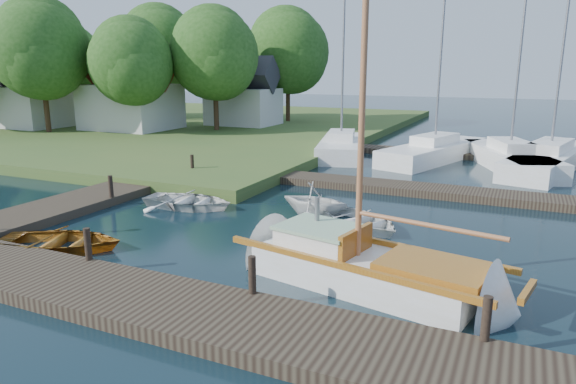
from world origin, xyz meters
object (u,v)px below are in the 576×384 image
at_px(marina_boat_3, 550,158).
at_px(tree_5, 70,61).
at_px(marina_boat_0, 341,145).
at_px(tree_4, 159,49).
at_px(mooring_post_5, 192,164).
at_px(dinghy, 60,238).
at_px(mooring_post_2, 252,275).
at_px(mooring_post_1, 88,244).
at_px(marina_boat_2, 510,157).
at_px(tender_b, 315,197).
at_px(tree_2, 131,62).
at_px(tree_7, 288,51).
at_px(mooring_post_4, 111,186).
at_px(tree_3, 215,54).
at_px(tender_a, 188,198).
at_px(house_a, 131,95).
at_px(marina_boat_1, 434,150).
at_px(house_c, 243,98).
at_px(house_b, 30,96).
at_px(sailboat, 371,272).
at_px(mooring_post_3, 486,318).
at_px(tree_1, 41,49).

bearing_deg(marina_boat_3, tree_5, 95.31).
height_order(marina_boat_0, tree_4, marina_boat_0).
relative_size(mooring_post_5, dinghy, 0.24).
relative_size(mooring_post_2, marina_boat_3, 0.07).
relative_size(mooring_post_1, marina_boat_2, 0.08).
height_order(tender_b, marina_boat_2, marina_boat_2).
bearing_deg(tree_2, tree_4, 116.57).
height_order(mooring_post_5, tree_7, tree_7).
distance_m(mooring_post_4, dinghy, 4.69).
bearing_deg(tree_3, tender_a, -60.54).
bearing_deg(marina_boat_0, house_a, 67.67).
height_order(mooring_post_2, marina_boat_0, marina_boat_0).
bearing_deg(marina_boat_1, tree_5, 97.80).
bearing_deg(mooring_post_4, house_a, 129.09).
distance_m(mooring_post_1, house_c, 29.22).
bearing_deg(house_b, tree_4, 53.29).
distance_m(mooring_post_4, marina_boat_3, 20.36).
xyz_separation_m(sailboat, tree_3, (-17.45, 21.05, 5.47)).
height_order(mooring_post_2, house_c, house_c).
bearing_deg(dinghy, house_a, 16.51).
height_order(mooring_post_2, mooring_post_3, same).
bearing_deg(tree_4, tender_a, -50.09).
distance_m(marina_boat_3, tree_3, 22.48).
relative_size(sailboat, house_c, 1.86).
bearing_deg(house_c, dinghy, -70.83).
bearing_deg(marina_boat_2, tender_a, 119.82).
xyz_separation_m(tender_a, tender_b, (4.43, 0.97, 0.28)).
bearing_deg(house_b, mooring_post_4, -33.69).
height_order(tender_a, tree_7, tree_7).
xyz_separation_m(tree_1, tree_7, (12.00, 14.00, 0.11)).
relative_size(marina_boat_2, tree_2, 1.31).
relative_size(tree_4, tree_7, 1.03).
bearing_deg(mooring_post_3, tender_a, 150.23).
bearing_deg(tender_b, marina_boat_3, -25.99).
bearing_deg(dinghy, marina_boat_0, -26.10).
height_order(mooring_post_3, marina_boat_2, marina_boat_2).
relative_size(sailboat, house_a, 1.56).
bearing_deg(house_b, mooring_post_5, -23.20).
bearing_deg(tender_b, sailboat, -140.79).
bearing_deg(marina_boat_1, marina_boat_2, -82.60).
bearing_deg(marina_boat_2, tree_2, 67.10).
xyz_separation_m(marina_boat_1, marina_boat_2, (3.74, -0.69, -0.00)).
bearing_deg(tender_b, marina_boat_1, -3.61).
relative_size(house_a, tree_5, 0.78).
xyz_separation_m(mooring_post_2, mooring_post_4, (-8.50, 5.00, 0.00)).
bearing_deg(tree_4, mooring_post_2, -49.02).
bearing_deg(mooring_post_3, tree_5, 145.17).
distance_m(dinghy, tree_4, 31.88).
bearing_deg(mooring_post_1, house_b, 142.77).
relative_size(mooring_post_1, tree_4, 0.08).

